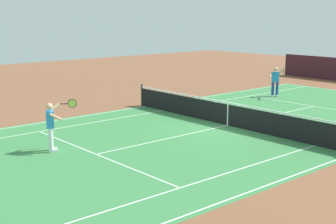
% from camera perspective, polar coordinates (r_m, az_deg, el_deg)
% --- Properties ---
extents(ground_plane, '(60.00, 60.00, 0.00)m').
position_cam_1_polar(ground_plane, '(19.99, 7.12, -1.59)').
color(ground_plane, brown).
extents(court_slab, '(24.20, 11.40, 0.00)m').
position_cam_1_polar(court_slab, '(19.99, 7.12, -1.59)').
color(court_slab, '#387A42').
rests_on(court_slab, ground_plane).
extents(court_line_markings, '(23.85, 11.05, 0.01)m').
position_cam_1_polar(court_line_markings, '(19.99, 7.12, -1.58)').
color(court_line_markings, white).
rests_on(court_line_markings, ground_plane).
extents(tennis_net, '(0.10, 11.70, 1.08)m').
position_cam_1_polar(tennis_net, '(19.88, 7.15, -0.21)').
color(tennis_net, '#2D2D33').
rests_on(tennis_net, ground_plane).
extents(tennis_player_near, '(1.19, 0.75, 1.70)m').
position_cam_1_polar(tennis_player_near, '(16.39, -13.75, -1.43)').
color(tennis_player_near, white).
rests_on(tennis_player_near, ground_plane).
extents(tennis_player_far, '(0.74, 1.11, 1.70)m').
position_cam_1_polar(tennis_player_far, '(27.31, 12.70, 3.74)').
color(tennis_player_far, navy).
rests_on(tennis_player_far, ground_plane).
extents(tennis_ball, '(0.07, 0.07, 0.07)m').
position_cam_1_polar(tennis_ball, '(20.91, 8.47, -0.95)').
color(tennis_ball, '#CCE01E').
rests_on(tennis_ball, ground_plane).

